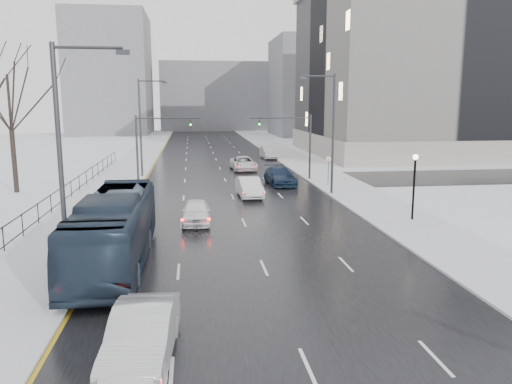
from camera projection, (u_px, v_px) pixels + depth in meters
name	position (u px, v px, depth m)	size (l,w,h in m)	color
road	(219.00, 166.00, 60.63)	(16.00, 150.00, 0.04)	black
cross_road	(226.00, 182.00, 48.92)	(130.00, 10.00, 0.04)	black
sidewalk_left	(131.00, 167.00, 59.29)	(5.00, 150.00, 0.16)	silver
sidewalk_right	(303.00, 164.00, 61.94)	(5.00, 150.00, 0.16)	silver
park_strip	(47.00, 169.00, 58.09)	(14.00, 150.00, 0.12)	white
tree_park_e	(17.00, 194.00, 42.72)	(9.45, 9.45, 13.50)	black
iron_fence	(28.00, 219.00, 29.55)	(0.06, 70.00, 1.30)	black
streetlight_r_mid	(331.00, 128.00, 41.14)	(2.95, 0.25, 10.00)	#2D2D33
streetlight_l_near	(66.00, 157.00, 19.56)	(2.95, 0.25, 10.00)	#2D2D33
streetlight_l_far	(142.00, 123.00, 50.78)	(2.95, 0.25, 10.00)	#2D2D33
lamppost_r_mid	(414.00, 177.00, 32.23)	(0.36, 0.36, 4.28)	black
mast_signal_right	(300.00, 139.00, 49.11)	(6.10, 0.33, 6.50)	#2D2D33
mast_signal_left	(148.00, 141.00, 47.26)	(6.10, 0.33, 6.50)	#2D2D33
no_uturn_sign	(329.00, 162.00, 45.77)	(0.60, 0.06, 2.70)	#2D2D33
civic_building	(447.00, 78.00, 74.76)	(41.00, 31.00, 24.80)	gray
bldg_far_right	(326.00, 87.00, 115.86)	(24.00, 20.00, 22.00)	slate
bldg_far_left	(111.00, 75.00, 118.75)	(18.00, 22.00, 28.00)	slate
bldg_far_center	(217.00, 97.00, 137.57)	(30.00, 18.00, 18.00)	slate
sedan_left_near	(142.00, 336.00, 14.92)	(1.78, 5.11, 1.68)	#B5B7BA
bus	(115.00, 229.00, 23.81)	(2.88, 12.32, 3.43)	#202E3F
sedan_center_near	(196.00, 212.00, 32.04)	(1.78, 4.43, 1.51)	white
sedan_right_near	(249.00, 187.00, 40.94)	(1.71, 4.91, 1.62)	silver
sedan_right_cross	(243.00, 163.00, 56.74)	(2.60, 5.64, 1.57)	silver
sedan_right_far	(280.00, 176.00, 46.96)	(2.30, 5.65, 1.64)	#14243C
sedan_right_distant	(269.00, 153.00, 68.30)	(1.73, 4.96, 1.63)	#9F9DA2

